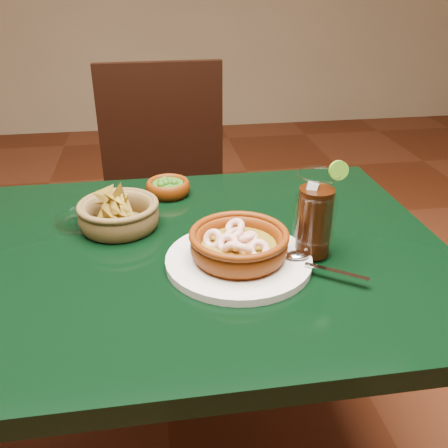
{
  "coord_description": "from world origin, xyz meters",
  "views": [
    {
      "loc": [
        0.0,
        -0.89,
        1.26
      ],
      "look_at": [
        0.14,
        -0.02,
        0.81
      ],
      "focal_mm": 40.0,
      "sensor_mm": 36.0,
      "label": 1
    }
  ],
  "objects": [
    {
      "name": "guacamole_ramekin",
      "position": [
        0.04,
        0.28,
        0.77
      ],
      "size": [
        0.13,
        0.13,
        0.04
      ],
      "color": "#531F04",
      "rests_on": "dining_table"
    },
    {
      "name": "cola_drink",
      "position": [
        0.31,
        -0.06,
        0.83
      ],
      "size": [
        0.17,
        0.17,
        0.2
      ],
      "color": "white",
      "rests_on": "dining_table"
    },
    {
      "name": "glass_ashtray",
      "position": [
        -0.16,
        0.14,
        0.76
      ],
      "size": [
        0.12,
        0.12,
        0.03
      ],
      "color": "white",
      "rests_on": "dining_table"
    },
    {
      "name": "chip_basket",
      "position": [
        -0.07,
        0.12,
        0.78
      ],
      "size": [
        0.21,
        0.21,
        0.13
      ],
      "color": "brown",
      "rests_on": "dining_table"
    },
    {
      "name": "dining_table",
      "position": [
        0.0,
        0.0,
        0.65
      ],
      "size": [
        1.2,
        0.8,
        0.75
      ],
      "color": "black",
      "rests_on": "ground"
    },
    {
      "name": "shrimp_plate",
      "position": [
        0.16,
        -0.08,
        0.78
      ],
      "size": [
        0.36,
        0.28,
        0.08
      ],
      "color": "silver",
      "rests_on": "dining_table"
    },
    {
      "name": "dining_chair",
      "position": [
        0.05,
        0.71,
        0.54
      ],
      "size": [
        0.47,
        0.47,
        0.99
      ],
      "color": "black",
      "rests_on": "ground"
    }
  ]
}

